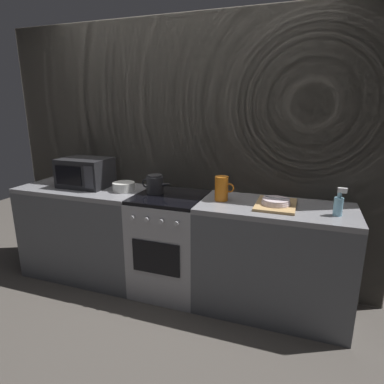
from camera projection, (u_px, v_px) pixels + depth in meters
ground_plane at (171, 288)px, 3.05m from camera, size 8.00×8.00×0.00m
back_wall at (183, 156)px, 3.02m from camera, size 3.60×0.05×2.40m
counter_left at (87, 231)px, 3.22m from camera, size 1.20×0.60×0.90m
stove_unit at (171, 244)px, 2.93m from camera, size 0.60×0.63×0.90m
counter_right at (273, 259)px, 2.64m from camera, size 1.20×0.60×0.90m
microwave at (85, 172)px, 3.09m from camera, size 0.46×0.35×0.27m
kettle at (155, 184)px, 2.86m from camera, size 0.28×0.15×0.17m
mixing_bowl at (123, 187)px, 2.94m from camera, size 0.20×0.20×0.08m
pitcher at (222, 188)px, 2.65m from camera, size 0.16×0.11×0.20m
dish_pile at (276, 203)px, 2.51m from camera, size 0.30×0.40×0.07m
spray_bottle at (339, 205)px, 2.29m from camera, size 0.08×0.06×0.20m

